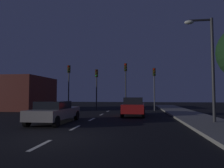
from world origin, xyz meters
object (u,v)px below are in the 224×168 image
Objects in this scene: traffic_signal_far_left at (69,79)px; street_lamp_right at (208,59)px; traffic_signal_center_left at (97,82)px; traffic_signal_far_right at (154,81)px; traffic_signal_center_right at (126,78)px; car_adjacent_lane at (55,112)px; car_stopped_ahead at (134,106)px.

traffic_signal_far_left is 0.84× the size of street_lamp_right.
street_lamp_right is at bearing -49.34° from traffic_signal_center_left.
traffic_signal_far_left is 10.16m from traffic_signal_far_right.
traffic_signal_center_left is 3.48m from traffic_signal_center_right.
traffic_signal_center_right is 12.28m from car_adjacent_lane.
traffic_signal_far_left is 3.45m from traffic_signal_center_left.
car_adjacent_lane is at bearing -121.75° from traffic_signal_far_right.
traffic_signal_center_left is 6.72m from traffic_signal_far_right.
traffic_signal_center_right is (3.45, 0.00, 0.42)m from traffic_signal_center_left.
traffic_signal_center_left is at bearing -180.00° from traffic_signal_far_right.
traffic_signal_center_left is 0.99× the size of traffic_signal_far_right.
car_adjacent_lane is (3.17, -11.29, -3.03)m from traffic_signal_far_left.
traffic_signal_far_left is 12.11m from car_adjacent_lane.
traffic_signal_center_right is 12.07m from street_lamp_right.
traffic_signal_far_left is at bearing 179.98° from traffic_signal_center_left.
car_adjacent_lane is at bearing -74.33° from traffic_signal_far_left.
street_lamp_right is at bearing 3.93° from car_adjacent_lane.
car_adjacent_lane is 9.96m from street_lamp_right.
car_adjacent_lane is 0.71× the size of street_lamp_right.
traffic_signal_far_left reaches higher than traffic_signal_far_right.
traffic_signal_center_right is 3.29m from traffic_signal_far_right.
traffic_signal_center_left is at bearing 130.66° from street_lamp_right.
traffic_signal_center_right is (6.89, 0.00, 0.06)m from traffic_signal_far_left.
street_lamp_right reaches higher than traffic_signal_center_left.
car_adjacent_lane is at bearing -108.24° from traffic_signal_center_right.
traffic_signal_far_right is (10.15, -0.00, -0.33)m from traffic_signal_far_left.
traffic_signal_far_right reaches higher than car_stopped_ahead.
traffic_signal_center_right reaches higher than traffic_signal_far_right.
traffic_signal_center_right is at bearing 0.00° from traffic_signal_far_left.
traffic_signal_center_right is 1.19× the size of car_adjacent_lane.
car_stopped_ahead is at bearing 47.33° from car_adjacent_lane.
car_adjacent_lane is (-4.80, -5.20, -0.08)m from car_stopped_ahead.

